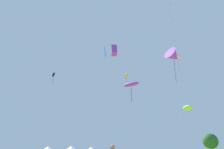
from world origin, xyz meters
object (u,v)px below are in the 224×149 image
kite_black_diamond (53,78)px  kite_orange_parafoil (127,75)px  kite_pink_parafoil (178,56)px  kite_purple_box (114,51)px  kite_lime_parafoil (187,108)px  kite_purple_delta (174,56)px  kite_purple_parafoil (131,84)px  kite_blue_diamond (105,52)px  tree_distant_left (210,141)px

kite_black_diamond → kite_orange_parafoil: size_ratio=0.92×
kite_pink_parafoil → kite_black_diamond: (-34.36, 3.93, -7.01)m
kite_black_diamond → kite_orange_parafoil: kite_orange_parafoil is taller
kite_purple_box → kite_lime_parafoil: (16.83, 13.56, -4.93)m
kite_purple_delta → kite_purple_parafoil: (-11.27, -5.86, -8.71)m
kite_lime_parafoil → kite_purple_delta: (-0.94, 1.65, 11.76)m
kite_purple_delta → kite_purple_parafoil: bearing=-152.5°
kite_purple_delta → kite_blue_diamond: kite_blue_diamond is taller
kite_blue_diamond → kite_orange_parafoil: bearing=63.3°
kite_purple_box → kite_blue_diamond: kite_blue_diamond is taller
kite_orange_parafoil → tree_distant_left: (26.02, 2.41, -18.87)m
kite_purple_box → kite_lime_parafoil: kite_purple_box is taller
kite_purple_delta → kite_blue_diamond: size_ratio=0.98×
kite_pink_parafoil → kite_lime_parafoil: (-6.13, -13.79, -17.52)m
kite_lime_parafoil → tree_distant_left: bearing=51.7°
kite_black_diamond → kite_purple_box: bearing=-70.0°
kite_black_diamond → kite_orange_parafoil: bearing=10.1°
kite_pink_parafoil → kite_black_diamond: bearing=173.5°
kite_black_diamond → tree_distant_left: size_ratio=3.31×
kite_purple_delta → kite_orange_parafoil: kite_orange_parafoil is taller
kite_lime_parafoil → kite_black_diamond: size_ratio=0.47×
kite_orange_parafoil → kite_purple_delta: bearing=-72.5°
kite_purple_box → kite_blue_diamond: (0.84, 17.54, 7.71)m
kite_black_diamond → kite_pink_parafoil: bearing=-6.5°
kite_purple_delta → kite_pink_parafoil: bearing=59.8°
kite_blue_diamond → kite_black_diamond: 18.53m
kite_pink_parafoil → kite_blue_diamond: 24.69m
kite_purple_parafoil → kite_black_diamond: bearing=126.1°
kite_blue_diamond → kite_black_diamond: size_ratio=1.09×
kite_pink_parafoil → kite_orange_parafoil: size_ratio=1.17×
kite_purple_parafoil → tree_distant_left: bearing=42.1°
kite_pink_parafoil → kite_purple_delta: bearing=-120.2°
kite_lime_parafoil → kite_black_diamond: kite_black_diamond is taller
kite_purple_parafoil → kite_purple_box: bearing=-116.2°
kite_purple_parafoil → kite_orange_parafoil: bearing=78.9°
kite_blue_diamond → tree_distant_left: size_ratio=3.61×
kite_pink_parafoil → kite_purple_parafoil: kite_pink_parafoil is taller
kite_lime_parafoil → kite_purple_delta: bearing=119.8°
kite_lime_parafoil → kite_purple_delta: size_ratio=0.44×
kite_blue_diamond → kite_pink_parafoil: bearing=23.9°
kite_lime_parafoil → kite_orange_parafoil: bearing=108.5°
kite_black_diamond → kite_purple_parafoil: (16.01, -21.93, -7.46)m
kite_black_diamond → tree_distant_left: 50.01m
kite_pink_parafoil → kite_purple_box: bearing=-130.0°
kite_pink_parafoil → kite_blue_diamond: (-22.12, -9.82, -4.88)m
kite_purple_delta → kite_orange_parafoil: size_ratio=0.98×
kite_blue_diamond → kite_orange_parafoil: (8.81, 17.48, 0.98)m
kite_blue_diamond → kite_purple_parafoil: (3.77, -8.19, -9.60)m
kite_purple_delta → kite_black_diamond: bearing=149.5°
kite_black_diamond → kite_blue_diamond: bearing=-48.3°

